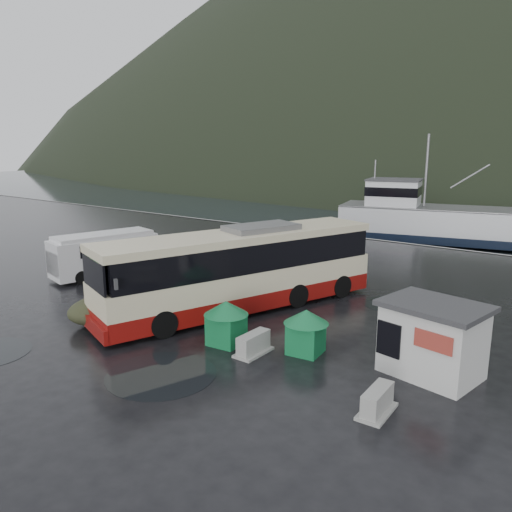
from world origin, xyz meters
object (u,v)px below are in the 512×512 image
Objects in this scene: waste_bin_left at (227,344)px; waste_bin_right at (305,353)px; ticket_kiosk at (430,374)px; jersey_barrier_b at (377,413)px; coach_bus at (242,308)px; dome_tent at (106,323)px; jersey_barrier_a at (253,353)px; fishing_trawler at (454,227)px; white_van at (106,276)px.

waste_bin_right is at bearing 20.81° from waste_bin_left.
ticket_kiosk is 3.19m from jersey_barrier_b.
waste_bin_left is 2.89m from waste_bin_right.
coach_bus reaches higher than dome_tent.
fishing_trawler is at bearing 93.99° from jersey_barrier_a.
coach_bus is 9.13× the size of jersey_barrier_b.
fishing_trawler reaches higher than waste_bin_left.
coach_bus is 5.32m from waste_bin_right.
white_van is 0.25× the size of fishing_trawler.
coach_bus is 4.00m from waste_bin_left.
jersey_barrier_a is at bearing -140.85° from waste_bin_right.
white_van reaches higher than waste_bin_right.
dome_tent is at bearing -154.46° from ticket_kiosk.
jersey_barrier_a is (12.81, -3.48, 0.00)m from white_van.
fishing_trawler is at bearing 96.72° from waste_bin_right.
coach_bus is 9.47m from white_van.
dome_tent is (-3.25, -4.71, 0.00)m from coach_bus.
jersey_barrier_b is at bearing -10.45° from coach_bus.
coach_bus is at bearing -105.78° from fishing_trawler.
waste_bin_left is 31.77m from fishing_trawler.
waste_bin_left is at bearing 168.95° from jersey_barrier_b.
white_van is 18.25m from ticket_kiosk.
ticket_kiosk is (18.20, -1.43, 0.00)m from white_van.
coach_bus is at bearing -179.23° from ticket_kiosk.
fishing_trawler reaches higher than jersey_barrier_b.
waste_bin_left is at bearing -153.28° from ticket_kiosk.
coach_bus is at bearing 120.66° from waste_bin_left.
waste_bin_left is 0.55× the size of dome_tent.
ticket_kiosk is at bearing 83.05° from jersey_barrier_b.
jersey_barrier_a is 0.06× the size of fishing_trawler.
jersey_barrier_a is at bearing -148.61° from ticket_kiosk.
fishing_trawler is (-3.62, 30.73, 0.00)m from waste_bin_right.
waste_bin_right is 1.06× the size of jersey_barrier_a.
waste_bin_left reaches higher than waste_bin_right.
ticket_kiosk is at bearing 9.01° from coach_bus.
jersey_barrier_a is at bearing -4.86° from waste_bin_left.
white_van reaches higher than waste_bin_left.
fishing_trawler reaches higher than ticket_kiosk.
waste_bin_left is 0.54× the size of ticket_kiosk.
dome_tent is 33.31m from fishing_trawler.
ticket_kiosk reaches higher than dome_tent.
white_van is 3.66× the size of waste_bin_right.
fishing_trawler is at bearing 106.54° from coach_bus.
ticket_kiosk is (6.69, 1.94, 0.00)m from waste_bin_left.
coach_bus is 9.56m from jersey_barrier_b.
white_van is 30.30m from fishing_trawler.
coach_bus is 8.01× the size of waste_bin_left.
white_van is 13.28m from jersey_barrier_a.
jersey_barrier_a is at bearing 9.95° from dome_tent.
ticket_kiosk is 0.13× the size of fishing_trawler.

